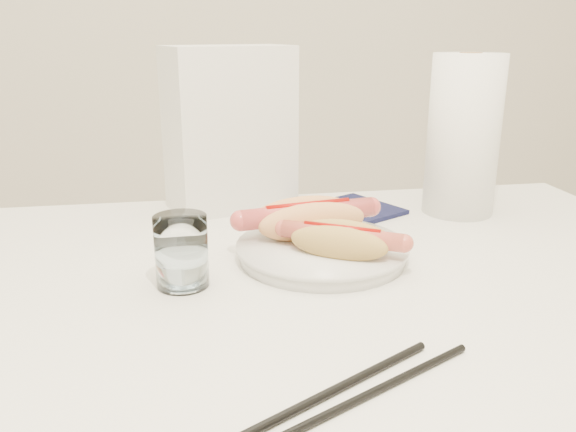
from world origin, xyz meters
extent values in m
cube|color=white|center=(0.00, 0.00, 0.73)|extent=(1.20, 0.80, 0.04)
cylinder|color=silver|center=(0.54, 0.34, 0.35)|extent=(0.04, 0.04, 0.71)
cylinder|color=silver|center=(0.06, 0.08, 0.76)|extent=(0.25, 0.25, 0.02)
ellipsoid|color=#F2A360|center=(0.05, 0.10, 0.80)|extent=(0.16, 0.07, 0.05)
ellipsoid|color=#F2A360|center=(0.05, 0.14, 0.80)|extent=(0.16, 0.07, 0.05)
ellipsoid|color=#F2A360|center=(0.05, 0.12, 0.78)|extent=(0.15, 0.08, 0.03)
cylinder|color=#C94847|center=(0.05, 0.12, 0.80)|extent=(0.20, 0.06, 0.03)
cylinder|color=#990A05|center=(0.05, 0.12, 0.81)|extent=(0.12, 0.03, 0.01)
ellipsoid|color=tan|center=(0.07, 0.03, 0.79)|extent=(0.13, 0.09, 0.04)
ellipsoid|color=tan|center=(0.09, 0.05, 0.79)|extent=(0.13, 0.09, 0.04)
ellipsoid|color=tan|center=(0.08, 0.04, 0.78)|extent=(0.12, 0.10, 0.02)
cylinder|color=#C55545|center=(0.08, 0.04, 0.80)|extent=(0.15, 0.10, 0.02)
cylinder|color=#990A05|center=(0.08, 0.04, 0.81)|extent=(0.09, 0.06, 0.01)
cylinder|color=white|center=(-0.12, 0.02, 0.79)|extent=(0.06, 0.06, 0.09)
cylinder|color=black|center=(0.04, -0.23, 0.75)|extent=(0.21, 0.11, 0.01)
cylinder|color=black|center=(-0.01, -0.23, 0.75)|extent=(0.22, 0.13, 0.01)
cube|color=silver|center=(-0.04, 0.35, 0.89)|extent=(0.23, 0.17, 0.27)
cube|color=black|center=(0.16, 0.27, 0.75)|extent=(0.18, 0.18, 0.01)
cylinder|color=white|center=(0.34, 0.25, 0.88)|extent=(0.15, 0.15, 0.26)
camera|label=1|loc=(-0.11, -0.64, 1.05)|focal=36.18mm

